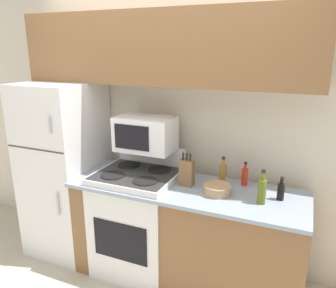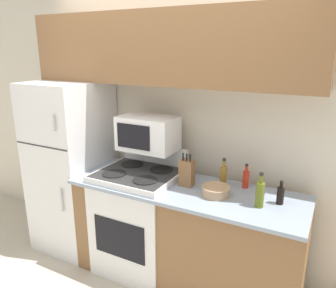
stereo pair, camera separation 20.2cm
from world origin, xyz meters
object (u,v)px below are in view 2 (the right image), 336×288
bowl (216,191)px  bottle_vinegar (223,176)px  refrigerator (72,166)px  bottle_soy_sauce (280,195)px  knife_block (187,173)px  bottle_olive_oil (260,194)px  stove (140,219)px  microwave (148,133)px  bottle_hot_sauce (246,178)px

bowl → bottle_vinegar: bearing=91.9°
refrigerator → bottle_vinegar: refrigerator is taller
refrigerator → bottle_soy_sauce: bearing=0.0°
knife_block → bottle_olive_oil: bearing=-9.6°
stove → bottle_olive_oil: (1.05, -0.06, 0.51)m
knife_block → bottle_vinegar: knife_block is taller
knife_block → refrigerator: bearing=179.4°
bottle_olive_oil → bottle_soy_sauce: (0.12, 0.12, -0.03)m
bottle_soy_sauce → knife_block: bearing=-178.8°
microwave → bottle_vinegar: bearing=1.4°
bottle_hot_sauce → bottle_olive_oil: bearing=-58.7°
bowl → bottle_hot_sauce: 0.30m
microwave → bowl: (0.70, -0.17, -0.33)m
bottle_hot_sauce → bottle_olive_oil: (0.17, -0.29, 0.02)m
bowl → refrigerator: bearing=176.9°
knife_block → bottle_olive_oil: knife_block is taller
stove → knife_block: 0.68m
refrigerator → bottle_soy_sauce: (2.00, 0.00, 0.12)m
bottle_vinegar → stove: bearing=-167.3°
knife_block → bowl: bearing=-14.2°
microwave → bottle_vinegar: size_ratio=2.09×
stove → knife_block: bearing=5.1°
bowl → bottle_hot_sauce: bottle_hot_sauce is taller
bottle_soy_sauce → refrigerator: bearing=-180.0°
stove → bottle_soy_sauce: bearing=2.7°
bottle_soy_sauce → bowl: bearing=-169.5°
stove → bowl: stove is taller
knife_block → microwave: bearing=166.4°
knife_block → bottle_hot_sauce: bearing=23.0°
knife_block → bowl: size_ratio=1.26×
refrigerator → bottle_soy_sauce: 2.00m
bowl → bottle_vinegar: bottle_vinegar is taller
bottle_vinegar → microwave: bearing=-178.6°
stove → bottle_olive_oil: 1.17m
bottle_soy_sauce → bottle_vinegar: bearing=167.2°
refrigerator → bowl: 1.55m
microwave → bottle_soy_sauce: (1.16, -0.09, -0.30)m
bowl → bottle_soy_sauce: size_ratio=1.22×
knife_block → bottle_vinegar: size_ratio=1.15×
knife_block → bottle_hot_sauce: size_ratio=1.38×
microwave → bowl: microwave is taller
stove → knife_block: size_ratio=3.99×
bottle_olive_oil → stove: bearing=176.6°
knife_block → bowl: (0.28, -0.07, -0.07)m
knife_block → bottle_olive_oil: size_ratio=1.06×
stove → bowl: (0.72, -0.03, 0.44)m
refrigerator → bottle_hot_sauce: (1.70, 0.17, 0.13)m
bottle_olive_oil → knife_block: bearing=170.4°
stove → bottle_hot_sauce: stove is taller
refrigerator → stove: (0.82, -0.05, -0.35)m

